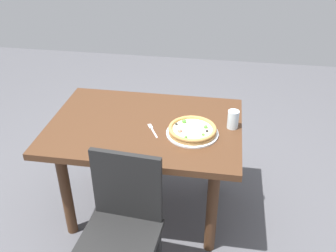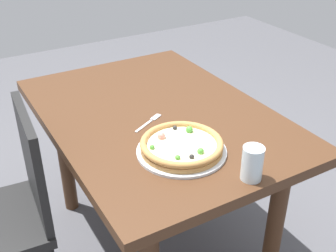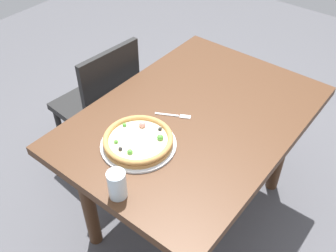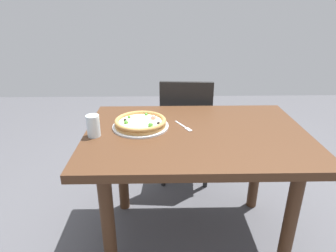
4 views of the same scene
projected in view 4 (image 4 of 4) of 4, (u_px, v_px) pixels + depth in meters
The scene contains 7 objects.
ground_plane at pixel (192, 234), 1.89m from camera, with size 6.00×6.00×0.00m, color #4C4C51.
dining_table at pixel (196, 149), 1.65m from camera, with size 1.22×0.86×0.73m.
chair_near at pixel (185, 127), 2.30m from camera, with size 0.43×0.43×0.87m.
plate at pixel (141, 126), 1.66m from camera, with size 0.32×0.32×0.01m, color silver.
pizza at pixel (141, 122), 1.65m from camera, with size 0.29×0.29×0.05m.
fork at pixel (184, 127), 1.66m from camera, with size 0.09×0.15×0.00m.
drinking_glass at pixel (93, 126), 1.53m from camera, with size 0.07×0.07×0.12m, color silver.
Camera 4 is at (0.19, 1.46, 1.39)m, focal length 31.25 mm.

